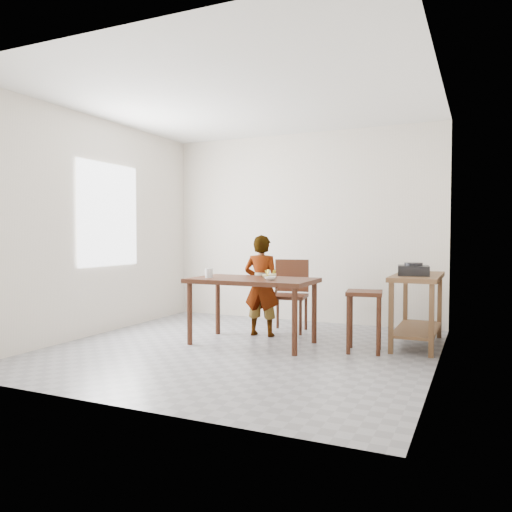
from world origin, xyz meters
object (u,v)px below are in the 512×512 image
at_px(prep_counter, 417,310).
at_px(dining_chair, 289,296).
at_px(dining_table, 252,311).
at_px(stool, 364,321).
at_px(child, 262,285).

distance_m(prep_counter, dining_chair, 1.61).
distance_m(dining_table, stool, 1.25).
height_order(prep_counter, child, child).
distance_m(dining_table, dining_chair, 0.86).
bearing_deg(prep_counter, dining_chair, 174.70).
height_order(dining_chair, stool, dining_chair).
relative_size(prep_counter, dining_chair, 1.30).
height_order(dining_table, prep_counter, prep_counter).
xyz_separation_m(child, dining_chair, (0.21, 0.38, -0.16)).
bearing_deg(stool, prep_counter, 50.14).
bearing_deg(prep_counter, child, -172.69).
bearing_deg(dining_table, stool, 6.03).
distance_m(prep_counter, stool, 0.74).
relative_size(dining_table, child, 1.13).
distance_m(child, dining_chair, 0.46).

